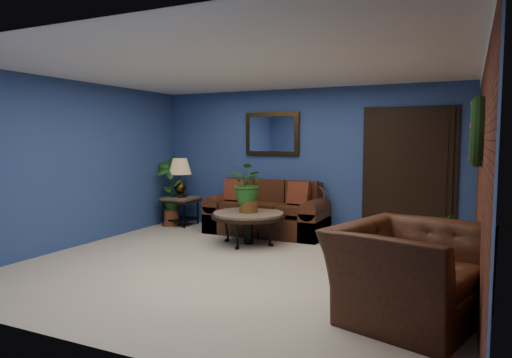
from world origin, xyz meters
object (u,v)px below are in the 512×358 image
at_px(table_lamp, 180,173).
at_px(end_table, 181,204).
at_px(coffee_table, 248,216).
at_px(sofa, 268,216).
at_px(side_chair, 313,208).
at_px(armchair, 408,272).

bearing_deg(table_lamp, end_table, 0.00).
bearing_deg(coffee_table, sofa, 93.55).
height_order(coffee_table, end_table, end_table).
relative_size(coffee_table, side_chair, 1.35).
xyz_separation_m(coffee_table, side_chair, (0.75, 0.91, 0.05)).
distance_m(coffee_table, side_chair, 1.18).
distance_m(table_lamp, armchair, 5.34).
xyz_separation_m(sofa, table_lamp, (-1.79, -0.03, 0.69)).
xyz_separation_m(sofa, end_table, (-1.79, -0.03, 0.11)).
distance_m(end_table, table_lamp, 0.58).
bearing_deg(table_lamp, sofa, 0.86).
height_order(coffee_table, armchair, armchair).
xyz_separation_m(table_lamp, armchair, (4.45, -2.89, -0.57)).
bearing_deg(sofa, table_lamp, -179.14).
relative_size(coffee_table, armchair, 0.88).
distance_m(coffee_table, end_table, 2.03).
height_order(sofa, side_chair, sofa).
xyz_separation_m(table_lamp, side_chair, (2.59, 0.06, -0.51)).
relative_size(table_lamp, side_chair, 0.82).
relative_size(sofa, armchair, 1.56).
height_order(sofa, armchair, sofa).
bearing_deg(end_table, coffee_table, -24.73).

